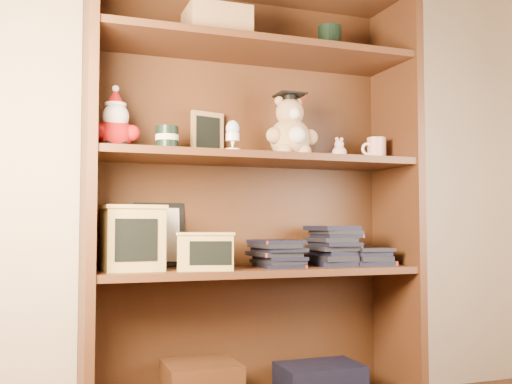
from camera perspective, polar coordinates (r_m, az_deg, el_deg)
bookcase at (r=2.20m, az=-0.51°, el=-1.14°), size 1.20×0.35×1.60m
shelf_lower at (r=2.16m, az=-0.00°, el=-7.52°), size 1.14×0.33×0.02m
shelf_upper at (r=2.16m, az=-0.00°, el=3.11°), size 1.14×0.33×0.02m
santa_plush at (r=2.06m, az=-13.25°, el=6.19°), size 0.16×0.12×0.23m
teachers_tin at (r=2.08m, az=-8.47°, el=5.00°), size 0.08×0.08×0.09m
chalkboard_plaque at (r=2.24m, az=-4.66°, el=5.36°), size 0.13×0.09×0.17m
egg_cup at (r=2.07m, az=-2.24°, el=5.44°), size 0.05×0.05×0.11m
grad_teddy_bear at (r=2.22m, az=3.32°, el=5.70°), size 0.20×0.17×0.24m
pink_figurine at (r=2.30m, az=7.93°, el=3.90°), size 0.06×0.06×0.09m
teacher_mug at (r=2.38m, az=11.36°, el=4.00°), size 0.10×0.07×0.09m
certificate_frame at (r=2.20m, az=-9.24°, el=-4.03°), size 0.19×0.05×0.23m
treats_box at (r=2.04m, az=-11.72°, el=-4.26°), size 0.21×0.21×0.22m
pencils_box at (r=2.03m, az=-4.83°, el=-5.60°), size 0.22×0.18×0.13m
book_stack_left at (r=2.18m, az=1.97°, el=-5.66°), size 0.14×0.20×0.11m
book_stack_mid at (r=2.28m, az=7.43°, el=-5.13°), size 0.14×0.20×0.14m
book_stack_right at (r=2.34m, az=10.52°, el=-6.03°), size 0.14×0.20×0.06m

